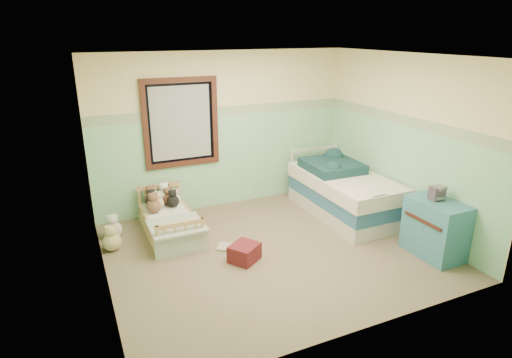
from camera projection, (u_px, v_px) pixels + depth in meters
name	position (u px, v px, depth m)	size (l,w,h in m)	color
floor	(273.00, 251.00, 5.72)	(4.20, 3.60, 0.02)	brown
ceiling	(276.00, 55.00, 4.89)	(4.20, 3.60, 0.02)	silver
wall_back	(224.00, 131.00, 6.86)	(4.20, 0.04, 2.50)	beige
wall_front	(366.00, 214.00, 3.76)	(4.20, 0.04, 2.50)	beige
wall_left	(96.00, 184.00, 4.49)	(0.04, 3.60, 2.50)	beige
wall_right	(405.00, 143.00, 6.12)	(0.04, 3.60, 2.50)	beige
wainscot_mint	(225.00, 161.00, 7.01)	(4.20, 0.01, 1.50)	#86C695
border_strip	(224.00, 111.00, 6.74)	(4.20, 0.01, 0.15)	slate
window_frame	(181.00, 123.00, 6.48)	(1.16, 0.06, 1.36)	black
window_blinds	(181.00, 123.00, 6.49)	(0.92, 0.01, 1.12)	#BBBBB7
toddler_bed_frame	(170.00, 228.00, 6.15)	(0.66, 1.32, 0.17)	tan
toddler_mattress	(170.00, 219.00, 6.11)	(0.60, 1.26, 0.12)	white
patchwork_quilt	(176.00, 226.00, 5.73)	(0.72, 0.66, 0.03)	#84B4CD
plush_bed_brown	(151.00, 198.00, 6.42)	(0.21, 0.21, 0.21)	brown
plush_bed_white	(164.00, 196.00, 6.50)	(0.22, 0.22, 0.22)	white
plush_bed_tan	(158.00, 203.00, 6.26)	(0.19, 0.19, 0.19)	#D7B97A
plush_bed_dark	(173.00, 201.00, 6.35)	(0.18, 0.18, 0.18)	black
plush_floor_cream	(113.00, 230.00, 6.01)	(0.25, 0.25, 0.25)	beige
plush_floor_tan	(112.00, 242.00, 5.68)	(0.25, 0.25, 0.25)	#D7B97A
twin_bed_frame	(343.00, 208.00, 6.80)	(0.95, 1.89, 0.22)	silver
twin_boxspring	(344.00, 195.00, 6.73)	(0.95, 1.89, 0.22)	#2C547C
twin_mattress	(345.00, 182.00, 6.66)	(0.98, 1.93, 0.22)	white
teal_blanket	(332.00, 166.00, 6.84)	(0.80, 0.85, 0.14)	#123637
dresser	(436.00, 228.00, 5.49)	(0.47, 0.75, 0.75)	#2C707F
book_stack	(437.00, 193.00, 5.39)	(0.17, 0.13, 0.17)	brown
red_pillow	(244.00, 253.00, 5.43)	(0.35, 0.31, 0.22)	maroon
floor_book	(229.00, 247.00, 5.76)	(0.29, 0.22, 0.03)	gold
extra_plush_0	(166.00, 195.00, 6.55)	(0.19, 0.19, 0.19)	black
extra_plush_1	(153.00, 199.00, 6.45)	(0.18, 0.18, 0.18)	#D7B97A
extra_plush_2	(154.00, 206.00, 6.14)	(0.21, 0.21, 0.21)	brown
extra_plush_3	(175.00, 199.00, 6.45)	(0.16, 0.16, 0.16)	beige
extra_plush_4	(152.00, 201.00, 6.34)	(0.19, 0.19, 0.19)	black
extra_plush_5	(168.00, 198.00, 6.46)	(0.18, 0.18, 0.18)	brown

